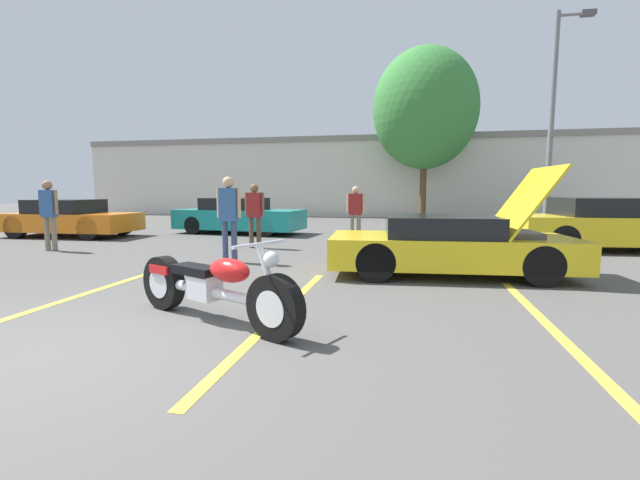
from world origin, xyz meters
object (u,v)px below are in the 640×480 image
(motorcycle, at_px, (213,287))
(parked_car_right_row, at_px, (607,225))
(spectator_midground, at_px, (229,211))
(show_car_hood_open, at_px, (451,245))
(spectator_near_motorcycle, at_px, (255,210))
(light_pole, at_px, (554,113))
(parked_car_mid_row, at_px, (239,216))
(parked_car_left_row, at_px, (70,219))
(spectator_by_show_car, at_px, (355,209))
(tree_background, at_px, (425,109))
(spectator_far_lot, at_px, (49,209))

(motorcycle, bearing_deg, parked_car_right_row, 71.97)
(motorcycle, xyz_separation_m, spectator_midground, (-1.48, 3.83, 0.65))
(show_car_hood_open, height_order, parked_car_right_row, show_car_hood_open)
(parked_car_right_row, bearing_deg, spectator_near_motorcycle, -175.57)
(light_pole, relative_size, parked_car_mid_row, 1.65)
(show_car_hood_open, bearing_deg, parked_car_mid_row, 132.63)
(parked_car_left_row, distance_m, spectator_midground, 7.84)
(show_car_hood_open, distance_m, spectator_by_show_car, 5.11)
(tree_background, xyz_separation_m, parked_car_right_row, (4.16, -10.19, -4.77))
(parked_car_right_row, distance_m, spectator_far_lot, 13.72)
(tree_background, bearing_deg, spectator_near_motorcycle, -111.25)
(parked_car_left_row, xyz_separation_m, spectator_far_lot, (2.01, -2.84, 0.45))
(light_pole, bearing_deg, motorcycle, -120.19)
(light_pole, bearing_deg, parked_car_left_row, -163.74)
(light_pole, distance_m, parked_car_left_row, 16.36)
(parked_car_right_row, xyz_separation_m, spectator_far_lot, (-13.40, -2.90, 0.40))
(light_pole, height_order, spectator_near_motorcycle, light_pole)
(spectator_near_motorcycle, bearing_deg, parked_car_right_row, 9.16)
(show_car_hood_open, relative_size, spectator_midground, 2.41)
(parked_car_mid_row, distance_m, spectator_midground, 5.98)
(spectator_near_motorcycle, relative_size, spectator_midground, 0.93)
(spectator_far_lot, bearing_deg, motorcycle, -34.82)
(parked_car_left_row, xyz_separation_m, spectator_midground, (7.00, -3.51, 0.48))
(parked_car_right_row, relative_size, spectator_near_motorcycle, 2.78)
(parked_car_left_row, relative_size, spectator_midground, 2.36)
(spectator_near_motorcycle, xyz_separation_m, spectator_far_lot, (-4.73, -1.51, 0.05))
(tree_background, bearing_deg, show_car_hood_open, -89.65)
(spectator_near_motorcycle, height_order, spectator_far_lot, spectator_far_lot)
(show_car_hood_open, xyz_separation_m, parked_car_mid_row, (-6.44, 6.02, 0.05))
(light_pole, relative_size, spectator_near_motorcycle, 4.50)
(motorcycle, height_order, spectator_midground, spectator_midground)
(spectator_midground, bearing_deg, parked_car_right_row, 23.03)
(light_pole, xyz_separation_m, tree_background, (-4.10, 5.78, 1.34))
(parked_car_left_row, bearing_deg, light_pole, 14.82)
(light_pole, distance_m, spectator_by_show_car, 7.99)
(tree_background, bearing_deg, spectator_far_lot, -125.20)
(spectator_near_motorcycle, relative_size, spectator_by_show_car, 1.03)
(parked_car_mid_row, height_order, spectator_midground, spectator_midground)
(parked_car_mid_row, distance_m, parked_car_left_row, 5.31)
(tree_background, distance_m, spectator_far_lot, 16.61)
(motorcycle, relative_size, spectator_midground, 1.36)
(parked_car_right_row, bearing_deg, tree_background, 107.48)
(motorcycle, bearing_deg, parked_car_mid_row, 135.97)
(show_car_hood_open, height_order, spectator_midground, show_car_hood_open)
(show_car_hood_open, bearing_deg, light_pole, 60.26)
(parked_car_mid_row, bearing_deg, spectator_midground, -63.27)
(spectator_by_show_car, bearing_deg, spectator_far_lot, -154.04)
(light_pole, bearing_deg, tree_background, 125.33)
(parked_car_mid_row, bearing_deg, show_car_hood_open, -37.04)
(spectator_midground, xyz_separation_m, spectator_far_lot, (-4.99, 0.67, -0.03))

